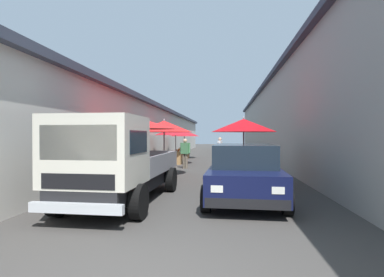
{
  "coord_description": "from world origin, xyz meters",
  "views": [
    {
      "loc": [
        -2.91,
        -0.79,
        1.67
      ],
      "look_at": [
        11.21,
        0.8,
        1.55
      ],
      "focal_mm": 27.86,
      "sensor_mm": 36.0,
      "label": 1
    }
  ],
  "objects_px": {
    "delivery_truck": "(111,164)",
    "fruit_stall_near_left": "(184,137)",
    "fruit_stall_mid_lane": "(244,134)",
    "vendor_in_shade": "(185,152)",
    "vendor_by_crates": "(220,148)",
    "fruit_stall_far_right": "(140,133)",
    "fruit_stall_near_right": "(164,131)",
    "fruit_stall_far_left": "(176,135)",
    "hatchback_car": "(244,172)"
  },
  "relations": [
    {
      "from": "delivery_truck",
      "to": "fruit_stall_near_left",
      "type": "bearing_deg",
      "value": 1.74
    },
    {
      "from": "fruit_stall_mid_lane",
      "to": "vendor_in_shade",
      "type": "xyz_separation_m",
      "value": [
        4.39,
        2.71,
        -0.89
      ]
    },
    {
      "from": "delivery_truck",
      "to": "vendor_in_shade",
      "type": "bearing_deg",
      "value": -3.45
    },
    {
      "from": "vendor_by_crates",
      "to": "vendor_in_shade",
      "type": "bearing_deg",
      "value": 150.49
    },
    {
      "from": "fruit_stall_mid_lane",
      "to": "delivery_truck",
      "type": "relative_size",
      "value": 0.47
    },
    {
      "from": "fruit_stall_far_right",
      "to": "vendor_in_shade",
      "type": "height_order",
      "value": "fruit_stall_far_right"
    },
    {
      "from": "fruit_stall_mid_lane",
      "to": "fruit_stall_near_right",
      "type": "distance_m",
      "value": 3.59
    },
    {
      "from": "vendor_by_crates",
      "to": "fruit_stall_far_left",
      "type": "bearing_deg",
      "value": 106.84
    },
    {
      "from": "fruit_stall_near_right",
      "to": "vendor_in_shade",
      "type": "xyz_separation_m",
      "value": [
        2.83,
        -0.52,
        -1.01
      ]
    },
    {
      "from": "fruit_stall_near_right",
      "to": "fruit_stall_far_left",
      "type": "bearing_deg",
      "value": 4.07
    },
    {
      "from": "fruit_stall_far_left",
      "to": "vendor_in_shade",
      "type": "distance_m",
      "value": 2.57
    },
    {
      "from": "fruit_stall_far_right",
      "to": "vendor_by_crates",
      "type": "xyz_separation_m",
      "value": [
        8.42,
        -2.53,
        -0.87
      ]
    },
    {
      "from": "fruit_stall_far_right",
      "to": "fruit_stall_mid_lane",
      "type": "height_order",
      "value": "fruit_stall_mid_lane"
    },
    {
      "from": "fruit_stall_far_right",
      "to": "fruit_stall_near_right",
      "type": "height_order",
      "value": "fruit_stall_near_right"
    },
    {
      "from": "fruit_stall_mid_lane",
      "to": "delivery_truck",
      "type": "bearing_deg",
      "value": 142.78
    },
    {
      "from": "vendor_by_crates",
      "to": "vendor_in_shade",
      "type": "distance_m",
      "value": 3.49
    },
    {
      "from": "fruit_stall_far_left",
      "to": "vendor_in_shade",
      "type": "height_order",
      "value": "fruit_stall_far_left"
    },
    {
      "from": "fruit_stall_near_right",
      "to": "vendor_in_shade",
      "type": "distance_m",
      "value": 3.05
    },
    {
      "from": "delivery_truck",
      "to": "vendor_by_crates",
      "type": "distance_m",
      "value": 11.9
    },
    {
      "from": "hatchback_car",
      "to": "delivery_truck",
      "type": "height_order",
      "value": "delivery_truck"
    },
    {
      "from": "vendor_in_shade",
      "to": "hatchback_car",
      "type": "bearing_deg",
      "value": -160.87
    },
    {
      "from": "hatchback_car",
      "to": "fruit_stall_near_right",
      "type": "bearing_deg",
      "value": 34.37
    },
    {
      "from": "fruit_stall_far_left",
      "to": "fruit_stall_near_right",
      "type": "height_order",
      "value": "fruit_stall_near_right"
    },
    {
      "from": "fruit_stall_far_left",
      "to": "delivery_truck",
      "type": "relative_size",
      "value": 0.51
    },
    {
      "from": "hatchback_car",
      "to": "fruit_stall_far_left",
      "type": "bearing_deg",
      "value": 19.66
    },
    {
      "from": "fruit_stall_far_right",
      "to": "hatchback_car",
      "type": "bearing_deg",
      "value": -119.8
    },
    {
      "from": "fruit_stall_near_right",
      "to": "fruit_stall_near_left",
      "type": "bearing_deg",
      "value": 2.79
    },
    {
      "from": "fruit_stall_far_left",
      "to": "delivery_truck",
      "type": "distance_m",
      "value": 10.92
    },
    {
      "from": "delivery_truck",
      "to": "fruit_stall_far_left",
      "type": "bearing_deg",
      "value": 1.89
    },
    {
      "from": "fruit_stall_mid_lane",
      "to": "fruit_stall_near_right",
      "type": "height_order",
      "value": "fruit_stall_near_right"
    },
    {
      "from": "fruit_stall_far_right",
      "to": "vendor_by_crates",
      "type": "bearing_deg",
      "value": -16.74
    },
    {
      "from": "fruit_stall_far_left",
      "to": "fruit_stall_near_right",
      "type": "distance_m",
      "value": 5.1
    },
    {
      "from": "fruit_stall_far_right",
      "to": "fruit_stall_mid_lane",
      "type": "relative_size",
      "value": 1.04
    },
    {
      "from": "fruit_stall_far_right",
      "to": "delivery_truck",
      "type": "height_order",
      "value": "fruit_stall_far_right"
    },
    {
      "from": "fruit_stall_far_right",
      "to": "delivery_truck",
      "type": "relative_size",
      "value": 0.49
    },
    {
      "from": "delivery_truck",
      "to": "fruit_stall_mid_lane",
      "type": "bearing_deg",
      "value": -37.22
    },
    {
      "from": "fruit_stall_near_left",
      "to": "hatchback_car",
      "type": "height_order",
      "value": "fruit_stall_near_left"
    },
    {
      "from": "hatchback_car",
      "to": "fruit_stall_near_left",
      "type": "bearing_deg",
      "value": 13.98
    },
    {
      "from": "fruit_stall_far_right",
      "to": "fruit_stall_far_left",
      "type": "distance_m",
      "value": 7.63
    },
    {
      "from": "vendor_by_crates",
      "to": "fruit_stall_near_left",
      "type": "bearing_deg",
      "value": 35.49
    },
    {
      "from": "vendor_by_crates",
      "to": "fruit_stall_near_right",
      "type": "bearing_deg",
      "value": 159.13
    },
    {
      "from": "fruit_stall_far_right",
      "to": "hatchback_car",
      "type": "relative_size",
      "value": 0.62
    },
    {
      "from": "fruit_stall_near_left",
      "to": "fruit_stall_far_right",
      "type": "bearing_deg",
      "value": -179.16
    },
    {
      "from": "delivery_truck",
      "to": "vendor_by_crates",
      "type": "height_order",
      "value": "delivery_truck"
    },
    {
      "from": "fruit_stall_far_left",
      "to": "delivery_truck",
      "type": "bearing_deg",
      "value": -178.11
    },
    {
      "from": "hatchback_car",
      "to": "vendor_in_shade",
      "type": "distance_m",
      "value": 7.72
    },
    {
      "from": "fruit_stall_far_left",
      "to": "hatchback_car",
      "type": "distance_m",
      "value": 10.19
    },
    {
      "from": "fruit_stall_far_right",
      "to": "fruit_stall_near_left",
      "type": "distance_m",
      "value": 12.23
    },
    {
      "from": "fruit_stall_far_left",
      "to": "fruit_stall_far_right",
      "type": "bearing_deg",
      "value": -179.47
    },
    {
      "from": "hatchback_car",
      "to": "delivery_truck",
      "type": "xyz_separation_m",
      "value": [
        -1.35,
        3.05,
        0.3
      ]
    }
  ]
}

